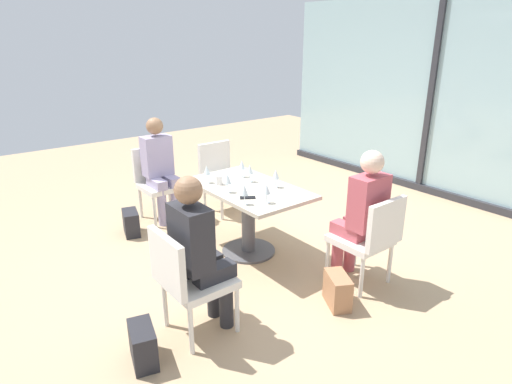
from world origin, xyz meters
name	(u,v)px	position (x,y,z in m)	size (l,w,h in m)	color
ground_plane	(249,251)	(0.00, 0.00, 0.00)	(12.00, 12.00, 0.00)	tan
window_wall_backdrop	(430,108)	(0.00, 3.20, 1.21)	(5.15, 0.10, 2.70)	#96B7BC
dining_table_main	(248,205)	(0.00, 0.00, 0.53)	(1.31, 0.77, 0.73)	#BCB29E
chair_side_end	(157,179)	(-1.47, -0.30, 0.50)	(0.50, 0.46, 0.87)	silver
chair_front_right	(187,277)	(0.79, -1.16, 0.50)	(0.46, 0.50, 0.87)	silver
chair_far_right	(370,236)	(1.18, 0.45, 0.50)	(0.50, 0.46, 0.87)	silver
chair_far_left	(221,173)	(-1.18, 0.45, 0.50)	(0.50, 0.46, 0.87)	silver
person_side_end	(160,165)	(-1.36, -0.30, 0.70)	(0.39, 0.34, 1.26)	#9E93B7
person_front_right	(199,248)	(0.79, -1.05, 0.70)	(0.34, 0.39, 1.26)	#28282D
person_far_right	(362,211)	(1.07, 0.45, 0.70)	(0.39, 0.34, 1.26)	#B24C56
wine_glass_0	(207,171)	(-0.35, -0.26, 0.86)	(0.07, 0.07, 0.18)	silver
wine_glass_1	(244,191)	(0.37, -0.32, 0.86)	(0.07, 0.07, 0.18)	silver
wine_glass_2	(228,179)	(0.01, -0.26, 0.86)	(0.07, 0.07, 0.18)	silver
wine_glass_3	(250,170)	(-0.11, 0.10, 0.86)	(0.07, 0.07, 0.18)	silver
wine_glass_4	(276,175)	(0.18, 0.20, 0.86)	(0.07, 0.07, 0.18)	silver
wine_glass_5	(242,165)	(-0.29, 0.14, 0.86)	(0.07, 0.07, 0.18)	silver
wine_glass_6	(267,189)	(0.46, -0.14, 0.86)	(0.07, 0.07, 0.18)	silver
coffee_cup	(219,180)	(-0.24, -0.19, 0.78)	(0.08, 0.08, 0.09)	white
cell_phone_on_table	(248,198)	(0.25, -0.20, 0.73)	(0.07, 0.14, 0.01)	black
handbag_0	(131,223)	(-1.18, -0.80, 0.14)	(0.30, 0.16, 0.28)	#232328
handbag_1	(143,345)	(0.86, -1.57, 0.14)	(0.30, 0.16, 0.28)	#232328
handbag_2	(337,290)	(1.23, 0.01, 0.14)	(0.30, 0.16, 0.28)	#A3704C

